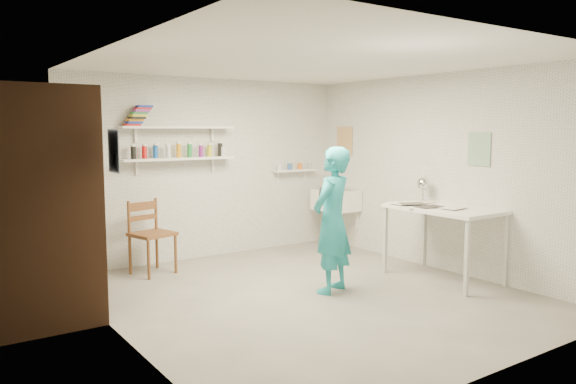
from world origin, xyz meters
TOP-DOWN VIEW (x-y plane):
  - floor at (0.00, 0.00)m, footprint 4.00×4.50m
  - ceiling at (0.00, 0.00)m, footprint 4.00×4.50m
  - wall_back at (0.00, 2.26)m, footprint 4.00×0.02m
  - wall_front at (0.00, -2.26)m, footprint 4.00×0.02m
  - wall_left at (-2.01, 0.00)m, footprint 0.02×4.50m
  - wall_right at (2.01, 0.00)m, footprint 0.02×4.50m
  - doorway_recess at (-1.99, 1.05)m, footprint 0.02×0.90m
  - corridor_box at (-2.70, 1.05)m, footprint 1.40×1.50m
  - door_lintel at (-1.97, 1.05)m, footprint 0.06×1.05m
  - door_jamb_near at (-1.97, 0.55)m, footprint 0.06×0.10m
  - door_jamb_far at (-1.97, 1.55)m, footprint 0.06×0.10m
  - shelf_lower at (-0.50, 2.13)m, footprint 1.50×0.22m
  - shelf_upper at (-0.50, 2.13)m, footprint 1.50×0.22m
  - ledge_shelf at (1.35, 2.17)m, footprint 0.70×0.14m
  - poster_left at (-1.99, 0.05)m, footprint 0.01×0.28m
  - poster_right_a at (1.99, 1.80)m, footprint 0.01×0.34m
  - poster_right_b at (1.99, -0.55)m, footprint 0.01×0.30m
  - belfast_sink at (1.75, 1.70)m, footprint 0.48×0.60m
  - man at (0.27, -0.02)m, footprint 0.66×0.56m
  - wall_clock at (0.36, 0.18)m, footprint 0.27×0.14m
  - wooden_chair at (-1.01, 1.78)m, footprint 0.55×0.53m
  - work_table at (1.64, -0.37)m, footprint 0.76×1.26m
  - desk_lamp at (1.85, 0.14)m, footprint 0.16×0.16m
  - spray_cans at (-0.50, 2.13)m, footprint 1.31×0.06m
  - book_stack at (-1.02, 2.13)m, footprint 0.34×0.14m
  - ledge_pots at (1.35, 2.17)m, footprint 0.48×0.07m
  - papers at (1.64, -0.37)m, footprint 0.30×0.22m

SIDE VIEW (x-z plane):
  - floor at x=0.00m, z-range -0.02..0.00m
  - work_table at x=1.64m, z-range 0.00..0.84m
  - wooden_chair at x=-1.01m, z-range 0.00..0.96m
  - belfast_sink at x=1.75m, z-range 0.55..0.85m
  - man at x=0.27m, z-range 0.00..1.55m
  - papers at x=1.64m, z-range 0.84..0.87m
  - doorway_recess at x=-1.99m, z-range 0.00..2.00m
  - door_jamb_near at x=-1.97m, z-range 0.00..2.00m
  - door_jamb_far at x=-1.97m, z-range 0.00..2.00m
  - wall_clock at x=0.36m, z-range 0.89..1.17m
  - corridor_box at x=-2.70m, z-range 0.00..2.10m
  - desk_lamp at x=1.85m, z-range 0.98..1.14m
  - ledge_shelf at x=1.35m, z-range 1.11..1.14m
  - ledge_pots at x=1.35m, z-range 1.14..1.22m
  - wall_back at x=0.00m, z-range 0.00..2.40m
  - wall_front at x=0.00m, z-range 0.00..2.40m
  - wall_left at x=-2.01m, z-range 0.00..2.40m
  - wall_right at x=2.01m, z-range 0.00..2.40m
  - shelf_lower at x=-0.50m, z-range 1.34..1.36m
  - spray_cans at x=-0.50m, z-range 1.36..1.53m
  - poster_right_b at x=1.99m, z-range 1.31..1.69m
  - poster_left at x=-1.99m, z-range 1.37..1.73m
  - poster_right_a at x=1.99m, z-range 1.34..1.76m
  - shelf_upper at x=-0.50m, z-range 1.74..1.76m
  - book_stack at x=-1.02m, z-range 1.77..2.02m
  - door_lintel at x=-1.97m, z-range 2.00..2.10m
  - ceiling at x=0.00m, z-range 2.40..2.42m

